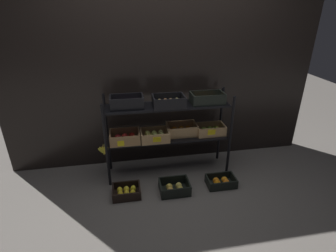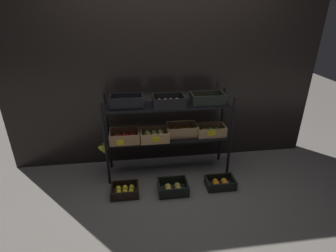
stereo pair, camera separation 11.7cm
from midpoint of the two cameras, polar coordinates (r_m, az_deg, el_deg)
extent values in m
plane|color=#605B56|center=(3.36, -1.01, -9.55)|extent=(10.00, 10.00, 0.00)
cube|color=black|center=(3.27, -2.17, 8.60)|extent=(3.81, 0.12, 1.97)
cylinder|color=black|center=(2.94, -14.31, -4.50)|extent=(0.03, 0.03, 0.99)
cylinder|color=black|center=(3.14, 12.27, -2.32)|extent=(0.03, 0.03, 0.99)
cylinder|color=black|center=(3.24, -14.00, -1.60)|extent=(0.03, 0.03, 0.99)
cylinder|color=black|center=(3.42, 10.24, 0.22)|extent=(0.03, 0.03, 0.99)
cube|color=black|center=(3.12, -1.07, -2.51)|extent=(1.38, 0.31, 0.02)
cube|color=black|center=(2.96, -1.14, 4.39)|extent=(1.38, 0.31, 0.02)
cube|color=#A87F51|center=(3.06, -10.32, -3.23)|extent=(0.33, 0.25, 0.01)
cube|color=#A87F51|center=(2.93, -10.39, -3.25)|extent=(0.33, 0.02, 0.11)
cube|color=#A87F51|center=(3.13, -10.43, -1.25)|extent=(0.33, 0.02, 0.11)
cube|color=#A87F51|center=(3.04, -13.41, -2.43)|extent=(0.02, 0.22, 0.11)
cube|color=#A87F51|center=(3.03, -7.40, -2.00)|extent=(0.02, 0.22, 0.11)
sphere|color=red|center=(3.01, -11.88, -2.98)|extent=(0.07, 0.07, 0.07)
sphere|color=red|center=(3.00, -10.44, -2.90)|extent=(0.07, 0.07, 0.07)
sphere|color=red|center=(3.00, -8.99, -2.77)|extent=(0.07, 0.07, 0.07)
sphere|color=red|center=(3.07, -11.84, -2.33)|extent=(0.07, 0.07, 0.07)
sphere|color=red|center=(3.07, -10.40, -2.21)|extent=(0.07, 0.07, 0.07)
sphere|color=red|center=(3.07, -8.92, -2.07)|extent=(0.07, 0.07, 0.07)
cube|color=yellow|center=(2.93, -11.31, -3.73)|extent=(0.07, 0.01, 0.06)
cube|color=tan|center=(3.05, -3.96, -2.90)|extent=(0.32, 0.24, 0.01)
cube|color=tan|center=(2.93, -3.75, -2.88)|extent=(0.32, 0.02, 0.11)
cube|color=tan|center=(3.13, -4.22, -0.99)|extent=(0.32, 0.02, 0.11)
cube|color=tan|center=(3.02, -6.89, -2.12)|extent=(0.02, 0.21, 0.11)
cube|color=tan|center=(3.04, -1.12, -1.68)|extent=(0.02, 0.21, 0.11)
ellipsoid|color=tan|center=(2.99, -5.24, -2.43)|extent=(0.07, 0.07, 0.09)
ellipsoid|color=#AFC154|center=(3.00, -3.88, -2.31)|extent=(0.07, 0.07, 0.09)
ellipsoid|color=#B4BC60|center=(3.01, -2.49, -2.22)|extent=(0.07, 0.07, 0.09)
ellipsoid|color=#BABC55|center=(3.06, -5.54, -1.83)|extent=(0.07, 0.07, 0.09)
ellipsoid|color=#B2B552|center=(3.06, -4.13, -1.74)|extent=(0.07, 0.07, 0.09)
ellipsoid|color=tan|center=(3.07, -2.72, -1.61)|extent=(0.07, 0.07, 0.09)
cube|color=yellow|center=(2.92, -3.54, -2.99)|extent=(0.09, 0.01, 0.07)
cube|color=tan|center=(3.18, 1.92, -1.63)|extent=(0.36, 0.23, 0.01)
cube|color=tan|center=(3.06, 2.35, -1.45)|extent=(0.36, 0.02, 0.12)
cube|color=tan|center=(3.25, 1.55, 0.22)|extent=(0.36, 0.02, 0.12)
cube|color=tan|center=(3.13, -1.11, -0.82)|extent=(0.02, 0.20, 0.12)
cube|color=tan|center=(3.19, 4.92, -0.36)|extent=(0.02, 0.20, 0.12)
sphere|color=orange|center=(3.12, 0.54, -1.34)|extent=(0.07, 0.07, 0.07)
sphere|color=orange|center=(3.14, 2.05, -1.16)|extent=(0.07, 0.07, 0.07)
sphere|color=orange|center=(3.16, 3.42, -1.03)|extent=(0.07, 0.07, 0.07)
sphere|color=orange|center=(3.18, 0.31, -0.79)|extent=(0.07, 0.07, 0.07)
sphere|color=orange|center=(3.20, 1.85, -0.64)|extent=(0.07, 0.07, 0.07)
sphere|color=orange|center=(3.20, 3.32, -0.60)|extent=(0.07, 0.07, 0.07)
cube|color=tan|center=(3.22, 8.02, -1.58)|extent=(0.34, 0.21, 0.01)
cube|color=tan|center=(3.11, 8.61, -1.40)|extent=(0.34, 0.02, 0.11)
cube|color=tan|center=(3.27, 7.58, 0.09)|extent=(0.34, 0.02, 0.11)
cube|color=tan|center=(3.15, 5.28, -0.86)|extent=(0.02, 0.18, 0.11)
cube|color=tan|center=(3.24, 10.80, -0.42)|extent=(0.02, 0.18, 0.11)
sphere|color=#82BA31|center=(3.15, 6.93, -1.22)|extent=(0.07, 0.07, 0.07)
sphere|color=#8AB335|center=(3.18, 8.17, -1.10)|extent=(0.07, 0.07, 0.07)
sphere|color=#92BA34|center=(3.20, 9.62, -1.01)|extent=(0.07, 0.07, 0.07)
sphere|color=#96B93F|center=(3.20, 6.67, -0.80)|extent=(0.07, 0.07, 0.07)
sphere|color=#8FC637|center=(3.22, 7.97, -0.72)|extent=(0.07, 0.07, 0.07)
sphere|color=#93BA30|center=(3.24, 9.26, -0.62)|extent=(0.07, 0.07, 0.07)
cube|color=yellow|center=(3.09, 8.35, -1.38)|extent=(0.09, 0.01, 0.07)
cube|color=black|center=(2.92, -9.97, 4.06)|extent=(0.36, 0.21, 0.01)
cube|color=black|center=(2.81, -10.04, 4.63)|extent=(0.36, 0.02, 0.12)
cube|color=black|center=(2.99, -10.10, 5.90)|extent=(0.36, 0.02, 0.12)
cube|color=black|center=(2.90, -13.47, 5.02)|extent=(0.02, 0.18, 0.12)
cube|color=black|center=(2.90, -6.66, 5.53)|extent=(0.02, 0.18, 0.12)
sphere|color=#551952|center=(2.88, -12.19, 4.22)|extent=(0.05, 0.05, 0.05)
sphere|color=#5D2C45|center=(2.88, -11.05, 4.32)|extent=(0.05, 0.05, 0.05)
sphere|color=#561751|center=(2.88, -10.02, 4.38)|extent=(0.05, 0.05, 0.05)
sphere|color=#5C2C59|center=(2.88, -8.90, 4.47)|extent=(0.05, 0.05, 0.05)
sphere|color=#562C54|center=(2.88, -7.71, 4.55)|extent=(0.05, 0.05, 0.05)
sphere|color=#54284B|center=(2.94, -12.19, 4.67)|extent=(0.05, 0.05, 0.05)
sphere|color=#5C2259|center=(2.94, -11.11, 4.77)|extent=(0.05, 0.05, 0.05)
sphere|color=#622051|center=(2.94, -9.96, 4.83)|extent=(0.05, 0.05, 0.05)
sphere|color=#652C54|center=(2.94, -8.95, 4.92)|extent=(0.05, 0.05, 0.05)
sphere|color=#692249|center=(2.94, -7.83, 5.01)|extent=(0.05, 0.05, 0.05)
cube|color=black|center=(2.92, -1.01, 4.41)|extent=(0.35, 0.24, 0.01)
cube|color=black|center=(2.79, -0.65, 4.77)|extent=(0.35, 0.02, 0.11)
cube|color=black|center=(3.00, -1.35, 6.23)|extent=(0.35, 0.02, 0.11)
cube|color=black|center=(2.88, -4.31, 5.32)|extent=(0.02, 0.21, 0.11)
cube|color=black|center=(2.92, 2.23, 5.71)|extent=(0.02, 0.21, 0.11)
ellipsoid|color=brown|center=(2.85, -2.90, 4.76)|extent=(0.05, 0.05, 0.07)
ellipsoid|color=brown|center=(2.86, -1.54, 4.84)|extent=(0.05, 0.05, 0.07)
ellipsoid|color=brown|center=(2.87, -0.31, 4.93)|extent=(0.05, 0.05, 0.07)
ellipsoid|color=brown|center=(2.88, 1.11, 5.02)|extent=(0.05, 0.05, 0.07)
ellipsoid|color=brown|center=(2.92, -2.99, 5.26)|extent=(0.05, 0.05, 0.07)
ellipsoid|color=brown|center=(2.93, -1.72, 5.35)|extent=(0.05, 0.05, 0.07)
ellipsoid|color=brown|center=(2.94, -0.57, 5.45)|extent=(0.05, 0.05, 0.07)
ellipsoid|color=brown|center=(2.96, 0.80, 5.53)|extent=(0.05, 0.05, 0.07)
cube|color=black|center=(3.04, 7.32, 5.06)|extent=(0.38, 0.21, 0.01)
cube|color=black|center=(2.93, 7.95, 5.52)|extent=(0.38, 0.02, 0.11)
cube|color=black|center=(3.11, 6.86, 6.73)|extent=(0.38, 0.02, 0.11)
cube|color=black|center=(2.97, 4.03, 5.99)|extent=(0.02, 0.18, 0.11)
cube|color=black|center=(3.07, 10.63, 6.28)|extent=(0.02, 0.18, 0.11)
sphere|color=orange|center=(2.97, 5.56, 5.40)|extent=(0.06, 0.06, 0.06)
sphere|color=orange|center=(2.99, 6.86, 5.49)|extent=(0.06, 0.06, 0.06)
sphere|color=orange|center=(3.01, 8.16, 5.54)|extent=(0.06, 0.06, 0.06)
sphere|color=orange|center=(3.03, 9.43, 5.59)|extent=(0.06, 0.06, 0.06)
sphere|color=orange|center=(3.02, 5.19, 5.78)|extent=(0.06, 0.06, 0.06)
sphere|color=orange|center=(3.04, 6.48, 5.88)|extent=(0.06, 0.06, 0.06)
sphere|color=orange|center=(3.06, 7.91, 5.90)|extent=(0.06, 0.06, 0.06)
sphere|color=orange|center=(3.09, 9.04, 5.99)|extent=(0.06, 0.06, 0.06)
cylinder|color=brown|center=(3.08, -14.85, -4.10)|extent=(0.02, 0.02, 0.02)
ellipsoid|color=yellow|center=(3.11, -15.20, -5.24)|extent=(0.10, 0.03, 0.10)
ellipsoid|color=yellow|center=(3.11, -15.07, -5.13)|extent=(0.08, 0.03, 0.11)
ellipsoid|color=yellow|center=(3.12, -14.83, -5.09)|extent=(0.05, 0.03, 0.11)
ellipsoid|color=yellow|center=(3.11, -14.61, -5.14)|extent=(0.05, 0.03, 0.11)
ellipsoid|color=yellow|center=(3.10, -14.41, -5.22)|extent=(0.08, 0.03, 0.11)
ellipsoid|color=yellow|center=(3.11, -14.22, -5.05)|extent=(0.10, 0.03, 0.10)
cube|color=black|center=(3.02, -10.02, -14.42)|extent=(0.30, 0.23, 0.01)
cube|color=black|center=(2.91, -10.07, -14.96)|extent=(0.30, 0.02, 0.09)
cube|color=black|center=(3.07, -10.13, -12.39)|extent=(0.30, 0.02, 0.09)
cube|color=black|center=(3.00, -12.90, -13.80)|extent=(0.02, 0.20, 0.09)
cube|color=black|center=(2.99, -7.29, -13.44)|extent=(0.02, 0.20, 0.09)
ellipsoid|color=yellow|center=(2.97, -11.40, -14.26)|extent=(0.06, 0.06, 0.08)
ellipsoid|color=yellow|center=(2.97, -10.08, -14.18)|extent=(0.06, 0.06, 0.08)
ellipsoid|color=yellow|center=(2.96, -8.76, -14.12)|extent=(0.06, 0.06, 0.08)
ellipsoid|color=yellow|center=(3.02, -11.51, -13.46)|extent=(0.06, 0.06, 0.08)
ellipsoid|color=yellow|center=(3.02, -10.10, -13.35)|extent=(0.06, 0.06, 0.08)
ellipsoid|color=yellow|center=(3.02, -8.67, -13.26)|extent=(0.06, 0.06, 0.08)
cube|color=black|center=(3.03, 0.26, -13.87)|extent=(0.33, 0.25, 0.01)
cube|color=black|center=(2.90, 0.69, -14.33)|extent=(0.33, 0.02, 0.11)
cube|color=black|center=(3.08, -0.12, -11.64)|extent=(0.33, 0.02, 0.11)
cube|color=black|center=(2.97, -2.78, -13.25)|extent=(0.02, 0.22, 0.11)
cube|color=black|center=(3.02, 3.26, -12.61)|extent=(0.02, 0.22, 0.11)
sphere|color=#E7B14A|center=(2.97, -0.68, -13.73)|extent=(0.07, 0.07, 0.07)
sphere|color=gold|center=(2.99, 1.49, -13.51)|extent=(0.07, 0.07, 0.07)
sphere|color=gold|center=(3.02, -0.85, -12.98)|extent=(0.07, 0.07, 0.07)
sphere|color=#D1C154|center=(3.04, 1.20, -12.76)|extent=(0.07, 0.07, 0.07)
cube|color=black|center=(3.17, 10.25, -12.36)|extent=(0.33, 0.21, 0.01)
cube|color=black|center=(3.06, 10.94, -12.63)|extent=(0.33, 0.02, 0.09)
cube|color=black|center=(3.21, 9.74, -10.57)|extent=(0.33, 0.02, 0.09)
cube|color=black|center=(3.09, 7.55, -11.96)|extent=(0.02, 0.18, 0.09)
cube|color=black|center=(3.19, 13.01, -11.18)|extent=(0.02, 0.18, 0.09)
sphere|color=orange|center=(3.11, 9.54, -12.12)|extent=(0.07, 0.07, 0.07)
sphere|color=orange|center=(3.14, 11.41, -11.86)|extent=(0.07, 0.07, 0.07)
sphere|color=orange|center=(3.14, 9.27, -11.59)|extent=(0.07, 0.07, 0.07)
sphere|color=orange|center=(3.17, 11.07, -11.35)|extent=(0.07, 0.07, 0.07)
camera|label=1|loc=(0.06, -91.10, -0.51)|focal=28.19mm
camera|label=2|loc=(0.06, 88.90, 0.51)|focal=28.19mm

